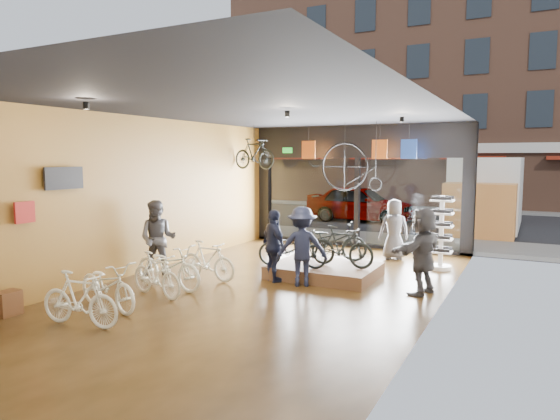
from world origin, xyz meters
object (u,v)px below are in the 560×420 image
Objects in this scene: hung_bike at (254,154)px; box_truck at (485,195)px; floor_bike_1 at (80,299)px; customer_2 at (274,246)px; display_bike_right at (330,241)px; floor_bike_2 at (108,285)px; display_bike_mid at (342,247)px; penny_farthing at (354,169)px; customer_3 at (302,247)px; floor_bike_3 at (156,275)px; display_platform at (324,271)px; customer_5 at (422,251)px; street_car at (360,203)px; customer_1 at (158,239)px; sunglasses_rack at (441,233)px; floor_bike_5 at (208,261)px; floor_bike_4 at (168,266)px; display_bike_left at (292,249)px; customer_4 at (394,229)px.

box_truck is at bearing -29.90° from hung_bike.
customer_2 reaches higher than floor_bike_1.
customer_2 is 1.04× the size of hung_bike.
hung_bike reaches higher than box_truck.
floor_bike_2 is at bearing 138.61° from display_bike_right.
box_truck is at bearing -8.96° from display_bike_mid.
customer_3 is at bearing -88.47° from penny_farthing.
floor_bike_1 is 1.03× the size of floor_bike_3.
hung_bike reaches higher than display_platform.
customer_3 is 2.54m from customer_5.
floor_bike_2 is 1.01× the size of penny_farthing.
street_car is at bearing -5.75° from floor_bike_1.
box_truck is 12.72m from customer_1.
floor_bike_1 is at bearing 145.33° from display_bike_right.
customer_5 is 6.76m from hung_bike.
box_truck reaches higher than customer_2.
customer_5 is (4.73, 2.67, 0.45)m from floor_bike_3.
sunglasses_rack is (4.82, -8.23, 0.14)m from street_car.
sunglasses_rack reaches higher than customer_1.
customer_5 reaches higher than floor_bike_5.
floor_bike_2 is 6.23m from customer_5.
floor_bike_5 is at bearing -60.93° from customer_5.
sunglasses_rack is at bearing 8.52° from customer_1.
display_bike_mid is 5.09m from hung_bike.
floor_bike_4 is 1.06m from floor_bike_5.
penny_farthing is 1.09× the size of hung_bike.
floor_bike_1 is 1.97m from floor_bike_3.
street_car is 2.60× the size of display_bike_right.
hung_bike reaches higher than display_bike_right.
display_bike_right is 1.00× the size of customer_5.
display_bike_left reaches higher than floor_bike_1.
floor_bike_3 is 3.12m from display_bike_left.
customer_1 reaches higher than display_platform.
floor_bike_1 is at bearing -120.59° from sunglasses_rack.
display_platform is (2.54, -10.36, -0.65)m from street_car.
customer_3 is at bearing 152.09° from display_bike_mid.
display_bike_left is at bearing 39.47° from customer_4.
floor_bike_3 is at bearing -4.53° from floor_bike_1.
display_bike_mid is (0.99, 0.56, 0.04)m from display_bike_left.
box_truck reaches higher than floor_bike_2.
customer_4 is at bearing -5.04° from display_bike_mid.
floor_bike_1 is at bearing -165.59° from floor_bike_3.
customer_2 is at bearing 127.65° from display_bike_left.
display_bike_left is 0.94× the size of customer_3.
sunglasses_rack is at bearing 43.09° from display_platform.
display_bike_mid is 4.30m from customer_1.
display_bike_left is at bearing -67.74° from customer_3.
display_bike_left is 3.17m from customer_1.
floor_bike_4 is at bearing -113.92° from penny_farthing.
customer_5 is (4.93, 2.07, 0.42)m from floor_bike_4.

